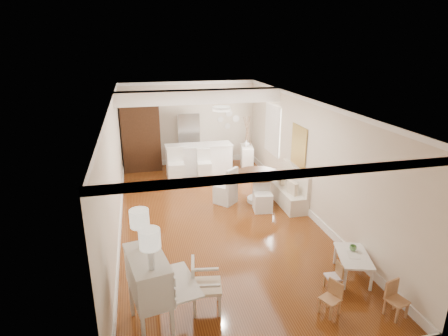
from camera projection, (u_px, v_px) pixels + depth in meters
name	position (u px, v px, depth m)	size (l,w,h in m)	color
room	(215.00, 136.00, 8.61)	(9.00, 9.04, 2.82)	brown
secretary_bureau	(149.00, 295.00, 5.33)	(0.98, 1.00, 1.26)	silver
gustavian_armchair	(206.00, 285.00, 5.85)	(0.50, 0.50, 0.87)	silver
kids_table	(352.00, 266.00, 6.74)	(0.53, 0.88, 0.44)	white
kids_chair_a	(330.00, 298.00, 5.79)	(0.27, 0.27, 0.55)	tan
kids_chair_b	(333.00, 276.00, 6.38)	(0.25, 0.25, 0.51)	#9C7247
kids_chair_c	(397.00, 300.00, 5.73)	(0.28, 0.28, 0.59)	#B27C51
banquette	(288.00, 186.00, 9.68)	(0.52, 1.60, 0.98)	silver
dining_table	(258.00, 187.00, 9.84)	(1.17, 1.17, 0.80)	#422715
slip_chair_near	(263.00, 193.00, 9.30)	(0.44, 0.46, 0.93)	white
slip_chair_far	(225.00, 185.00, 9.73)	(0.47, 0.49, 0.98)	silver
breakfast_counter	(199.00, 161.00, 11.65)	(2.05, 0.65, 1.03)	white
bar_stool_left	(176.00, 168.00, 10.80)	(0.46, 0.46, 1.14)	white
bar_stool_right	(204.00, 166.00, 11.17)	(0.40, 0.40, 1.00)	white
pantry_cabinet	(141.00, 136.00, 12.07)	(1.20, 0.60, 2.30)	#381E11
fridge	(199.00, 140.00, 12.54)	(0.75, 0.65, 1.80)	silver
sideboard	(247.00, 158.00, 12.36)	(0.36, 0.81, 0.78)	silver
pencil_cup	(353.00, 248.00, 6.80)	(0.13, 0.13, 0.10)	#659A5A
branch_vase	(246.00, 143.00, 12.23)	(0.20, 0.20, 0.21)	silver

